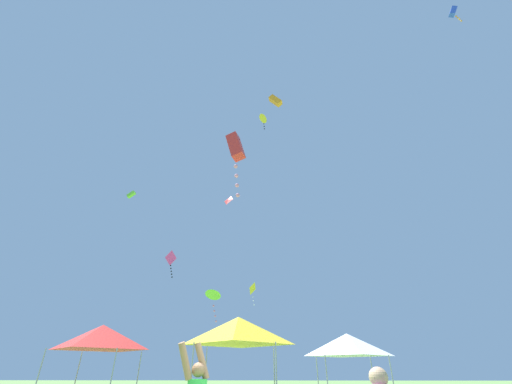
# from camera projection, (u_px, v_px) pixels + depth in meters

# --- Properties ---
(canopy_tent_yellow) EXTENTS (3.58, 3.58, 3.83)m
(canopy_tent_yellow) POSITION_uv_depth(u_px,v_px,m) (238.00, 331.00, 14.24)
(canopy_tent_yellow) COLOR #9E9EA3
(canopy_tent_yellow) RESTS_ON ground
(canopy_tent_white) EXTENTS (3.05, 3.05, 3.27)m
(canopy_tent_white) POSITION_uv_depth(u_px,v_px,m) (348.00, 345.00, 15.30)
(canopy_tent_white) COLOR #9E9EA3
(canopy_tent_white) RESTS_ON ground
(canopy_tent_red) EXTENTS (3.38, 3.38, 3.61)m
(canopy_tent_red) POSITION_uv_depth(u_px,v_px,m) (101.00, 337.00, 15.01)
(canopy_tent_red) COLOR #9E9EA3
(canopy_tent_red) RESTS_ON ground
(kite_orange_box) EXTENTS (0.66, 0.36, 0.66)m
(kite_orange_box) POSITION_uv_depth(u_px,v_px,m) (275.00, 101.00, 15.04)
(kite_orange_box) COLOR orange
(kite_red_diamond) EXTENTS (0.58, 0.55, 0.60)m
(kite_red_diamond) POSITION_uv_depth(u_px,v_px,m) (228.00, 200.00, 19.62)
(kite_red_diamond) COLOR red
(kite_magenta_diamond) EXTENTS (1.21, 1.24, 2.87)m
(kite_magenta_diamond) POSITION_uv_depth(u_px,v_px,m) (171.00, 259.00, 37.26)
(kite_magenta_diamond) COLOR #D6389E
(kite_blue_box) EXTENTS (0.58, 0.45, 1.64)m
(kite_blue_box) POSITION_uv_depth(u_px,v_px,m) (453.00, 12.00, 18.17)
(kite_blue_box) COLOR blue
(kite_lime_delta) EXTENTS (1.69, 1.63, 2.71)m
(kite_lime_delta) POSITION_uv_depth(u_px,v_px,m) (213.00, 295.00, 27.56)
(kite_lime_delta) COLOR #75D138
(kite_yellow_diamond) EXTENTS (0.81, 0.83, 2.03)m
(kite_yellow_diamond) POSITION_uv_depth(u_px,v_px,m) (252.00, 289.00, 32.00)
(kite_yellow_diamond) COLOR yellow
(kite_yellow_delta) EXTENTS (1.08, 1.23, 2.15)m
(kite_yellow_delta) POSITION_uv_depth(u_px,v_px,m) (263.00, 119.00, 32.94)
(kite_yellow_delta) COLOR yellow
(kite_red_box) EXTENTS (0.99, 0.90, 3.17)m
(kite_red_box) POSITION_uv_depth(u_px,v_px,m) (236.00, 149.00, 14.88)
(kite_red_box) COLOR red
(kite_lime_box) EXTENTS (1.17, 0.70, 0.85)m
(kite_lime_box) POSITION_uv_depth(u_px,v_px,m) (131.00, 194.00, 39.55)
(kite_lime_box) COLOR #75D138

